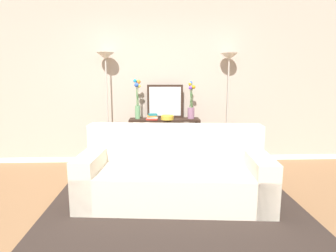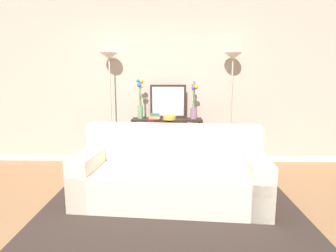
% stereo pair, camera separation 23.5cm
% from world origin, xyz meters
% --- Properties ---
extents(ground_plane, '(16.00, 16.00, 0.02)m').
position_xyz_m(ground_plane, '(0.00, 0.00, -0.01)').
color(ground_plane, '#936B47').
extents(back_wall, '(12.00, 0.15, 2.83)m').
position_xyz_m(back_wall, '(0.00, 2.23, 1.41)').
color(back_wall, white).
rests_on(back_wall, ground).
extents(area_rug, '(2.89, 1.98, 0.01)m').
position_xyz_m(area_rug, '(0.27, 0.40, 0.01)').
color(area_rug, '#332823').
rests_on(area_rug, ground).
extents(couch, '(2.25, 1.10, 0.88)m').
position_xyz_m(couch, '(0.28, 0.56, 0.31)').
color(couch, beige).
rests_on(couch, ground).
extents(console_table, '(1.14, 0.32, 0.80)m').
position_xyz_m(console_table, '(0.20, 1.90, 0.54)').
color(console_table, black).
rests_on(console_table, ground).
extents(floor_lamp_left, '(0.28, 0.28, 1.85)m').
position_xyz_m(floor_lamp_left, '(-0.73, 1.96, 1.45)').
color(floor_lamp_left, '#B7B2A8').
rests_on(floor_lamp_left, ground).
extents(floor_lamp_right, '(0.28, 0.28, 1.85)m').
position_xyz_m(floor_lamp_right, '(1.25, 1.96, 1.45)').
color(floor_lamp_right, '#B7B2A8').
rests_on(floor_lamp_right, ground).
extents(wall_mirror, '(0.59, 0.02, 0.55)m').
position_xyz_m(wall_mirror, '(0.22, 2.02, 1.07)').
color(wall_mirror, black).
rests_on(wall_mirror, console_table).
extents(vase_tall_flowers, '(0.12, 0.13, 0.64)m').
position_xyz_m(vase_tall_flowers, '(-0.23, 1.91, 1.09)').
color(vase_tall_flowers, '#669E6B').
rests_on(vase_tall_flowers, console_table).
extents(vase_short_flowers, '(0.12, 0.12, 0.61)m').
position_xyz_m(vase_short_flowers, '(0.64, 1.90, 1.01)').
color(vase_short_flowers, gray).
rests_on(vase_short_flowers, console_table).
extents(fruit_bowl, '(0.21, 0.21, 0.07)m').
position_xyz_m(fruit_bowl, '(0.24, 1.80, 0.83)').
color(fruit_bowl, gold).
rests_on(fruit_bowl, console_table).
extents(book_stack, '(0.19, 0.16, 0.09)m').
position_xyz_m(book_stack, '(0.00, 1.80, 0.84)').
color(book_stack, '#BC3328').
rests_on(book_stack, console_table).
extents(book_row_under_console, '(0.43, 0.17, 0.13)m').
position_xyz_m(book_row_under_console, '(-0.05, 1.90, 0.05)').
color(book_row_under_console, '#1E7075').
rests_on(book_row_under_console, ground).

